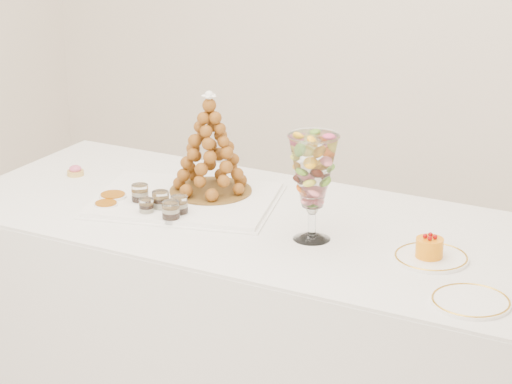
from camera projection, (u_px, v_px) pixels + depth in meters
The scene contains 15 objects.
buffet_table at pixel (276, 337), 3.39m from camera, with size 2.27×0.99×0.85m.
lace_tray at pixel (185, 200), 3.41m from camera, with size 0.60×0.45×0.02m, color white.
macaron_vase at pixel (313, 173), 3.04m from camera, with size 0.15×0.15×0.34m.
cake_plate at pixel (431, 258), 2.96m from camera, with size 0.22×0.22×0.01m, color white.
spare_plate at pixel (471, 301), 2.69m from camera, with size 0.22×0.22×0.01m, color white.
pink_tart at pixel (75, 171), 3.68m from camera, with size 0.06×0.06×0.04m.
verrine_a at pixel (140, 196), 3.37m from camera, with size 0.06×0.06×0.08m, color white.
verrine_b at pixel (161, 202), 3.31m from camera, with size 0.06×0.06×0.08m, color white.
verrine_c at pixel (179, 207), 3.26m from camera, with size 0.06×0.06×0.08m, color white.
verrine_d at pixel (146, 208), 3.27m from camera, with size 0.05×0.05×0.06m, color white.
verrine_e at pixel (171, 213), 3.22m from camera, with size 0.06×0.06×0.08m, color white.
ramekin_back at pixel (113, 199), 3.41m from camera, with size 0.09×0.09×0.03m, color white.
ramekin_front at pixel (106, 207), 3.34m from camera, with size 0.08×0.08×0.03m, color white.
croquembouche at pixel (210, 144), 3.40m from camera, with size 0.29×0.29×0.36m.
mousse_cake at pixel (429, 247), 2.95m from camera, with size 0.08×0.08×0.07m.
Camera 1 is at (1.59, -2.38, 2.05)m, focal length 70.00 mm.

